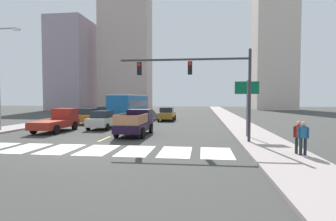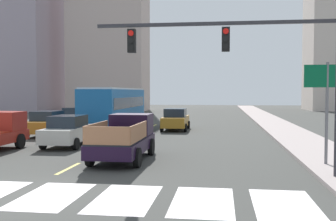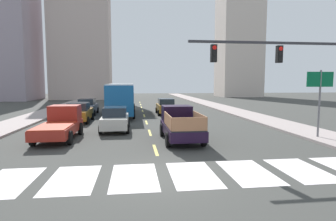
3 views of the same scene
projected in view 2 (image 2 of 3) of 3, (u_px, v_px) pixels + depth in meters
The scene contains 25 objects.
ground_plane at pixel (16, 195), 11.63m from camera, with size 160.00×160.00×0.00m, color #3B3B38.
sidewalk_right at pixel (290, 133), 28.00m from camera, with size 3.14×110.00×0.15m, color #A0918E.
sidewalk_left at pixel (5, 130), 30.89m from camera, with size 3.14×110.00×0.15m, color #A0918E.
crosswalk_stripe_4 at pixel (52, 196), 11.48m from camera, with size 1.69×3.12×0.01m, color silver.
crosswalk_stripe_5 at pixel (125, 199), 11.19m from camera, with size 1.69×3.12×0.01m, color silver.
crosswalk_stripe_6 at pixel (203, 201), 10.90m from camera, with size 1.69×3.12×0.01m, color silver.
crosswalk_stripe_7 at pixel (285, 204), 10.61m from camera, with size 1.69×3.12×0.01m, color silver.
lane_dash_0 at pixel (68, 168), 15.59m from camera, with size 0.16×2.40×0.01m, color #D4C256.
lane_dash_1 at pixel (105, 150), 20.54m from camera, with size 0.16×2.40×0.01m, color #D4C256.
lane_dash_2 at pixel (128, 139), 25.49m from camera, with size 0.16×2.40×0.01m, color #D4C256.
lane_dash_3 at pixel (143, 131), 30.44m from camera, with size 0.16×2.40×0.01m, color #D4C256.
lane_dash_4 at pixel (154, 126), 35.39m from camera, with size 0.16×2.40×0.01m, color #D4C256.
lane_dash_5 at pixel (162, 121), 40.34m from camera, with size 0.16×2.40×0.01m, color #D4C256.
lane_dash_6 at pixel (169, 118), 45.29m from camera, with size 0.16×2.40×0.01m, color #D4C256.
lane_dash_7 at pixel (174, 116), 50.24m from camera, with size 0.16×2.40×0.01m, color #D4C256.
pickup_stakebed at pixel (125, 138), 17.82m from camera, with size 2.18×5.20×1.96m.
city_bus at pixel (115, 105), 31.13m from camera, with size 2.72×10.80×3.32m.
sedan_mid at pixel (69, 131), 21.93m from camera, with size 2.02×4.40×1.72m.
sedan_far at pixel (76, 118), 33.08m from camera, with size 2.02×4.40×1.72m.
sedan_near_left at pixel (176, 119), 31.12m from camera, with size 2.02×4.40×1.72m.
sedan_near_right at pixel (48, 123), 27.10m from camera, with size 2.02×4.40×1.72m.
traffic_signal_gantry at pixel (258, 58), 13.61m from camera, with size 8.44×0.27×6.00m.
direction_sign_green at pixel (326, 92), 15.65m from camera, with size 1.70×0.12×4.20m.
block_mid_left at pixel (26, 42), 62.95m from camera, with size 8.80×11.28×21.92m, color gray.
block_mid_right at pixel (109, 22), 62.53m from camera, with size 11.92×7.05×28.23m, color #BAA59C.
Camera 2 is at (5.96, -10.80, 3.03)m, focal length 42.28 mm.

